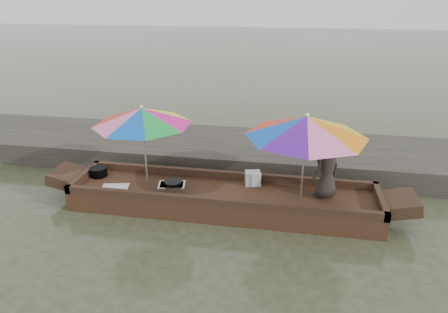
% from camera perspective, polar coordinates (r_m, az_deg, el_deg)
% --- Properties ---
extents(water, '(80.00, 80.00, 0.00)m').
position_cam_1_polar(water, '(7.47, -0.14, -7.39)').
color(water, '#353B23').
rests_on(water, ground).
extents(dock, '(22.00, 2.20, 0.50)m').
position_cam_1_polar(dock, '(9.32, 2.26, 0.62)').
color(dock, '#2D2B26').
rests_on(dock, ground).
extents(boat_hull, '(5.57, 1.20, 0.35)m').
position_cam_1_polar(boat_hull, '(7.39, -0.14, -6.21)').
color(boat_hull, black).
rests_on(boat_hull, water).
extents(cooking_pot, '(0.33, 0.33, 0.17)m').
position_cam_1_polar(cooking_pot, '(8.24, -17.48, -2.09)').
color(cooking_pot, black).
rests_on(cooking_pot, boat_hull).
extents(tray_crayfish, '(0.54, 0.42, 0.09)m').
position_cam_1_polar(tray_crayfish, '(7.45, -7.47, -4.26)').
color(tray_crayfish, silver).
rests_on(tray_crayfish, boat_hull).
extents(tray_scallop, '(0.55, 0.43, 0.06)m').
position_cam_1_polar(tray_scallop, '(7.60, -15.30, -4.47)').
color(tray_scallop, silver).
rests_on(tray_scallop, boat_hull).
extents(charcoal_grill, '(0.31, 0.31, 0.14)m').
position_cam_1_polar(charcoal_grill, '(7.43, -7.27, -4.09)').
color(charcoal_grill, black).
rests_on(charcoal_grill, boat_hull).
extents(supply_bag, '(0.33, 0.28, 0.26)m').
position_cam_1_polar(supply_bag, '(7.52, 4.14, -3.11)').
color(supply_bag, silver).
rests_on(supply_bag, boat_hull).
extents(vendor, '(0.62, 0.60, 1.07)m').
position_cam_1_polar(vendor, '(7.13, 14.50, -1.72)').
color(vendor, '#2A2320').
rests_on(vendor, boat_hull).
extents(umbrella_bow, '(2.28, 2.28, 1.55)m').
position_cam_1_polar(umbrella_bow, '(7.35, -11.27, 1.36)').
color(umbrella_bow, '#E5148F').
rests_on(umbrella_bow, boat_hull).
extents(umbrella_stern, '(2.13, 2.13, 1.55)m').
position_cam_1_polar(umbrella_stern, '(6.89, 11.33, -0.13)').
color(umbrella_stern, yellow).
rests_on(umbrella_stern, boat_hull).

